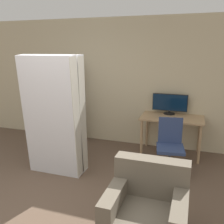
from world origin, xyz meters
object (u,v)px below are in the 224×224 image
at_px(monitor, 170,104).
at_px(mattress_far, 59,114).
at_px(bookshelf, 67,99).
at_px(armchair, 147,212).
at_px(office_chair, 170,152).
at_px(mattress_near, 52,117).

bearing_deg(monitor, mattress_far, -139.65).
bearing_deg(bookshelf, armchair, -47.88).
bearing_deg(bookshelf, office_chair, -23.04).
height_order(bookshelf, armchair, bookshelf).
height_order(bookshelf, mattress_far, mattress_far).
distance_m(office_chair, bookshelf, 2.73).
xyz_separation_m(office_chair, bookshelf, (-2.47, 1.05, 0.54)).
bearing_deg(armchair, mattress_near, 150.89).
relative_size(mattress_near, armchair, 2.33).
xyz_separation_m(bookshelf, mattress_near, (0.63, -1.66, 0.06)).
bearing_deg(office_chair, armchair, -92.89).
height_order(office_chair, mattress_near, mattress_near).
relative_size(monitor, armchair, 0.82).
distance_m(bookshelf, mattress_far, 1.58).
relative_size(monitor, office_chair, 0.73).
xyz_separation_m(office_chair, mattress_far, (-1.84, -0.40, 0.60)).
relative_size(monitor, mattress_far, 0.35).
relative_size(office_chair, mattress_far, 0.48).
height_order(bookshelf, mattress_near, mattress_near).
bearing_deg(mattress_near, armchair, -29.11).
bearing_deg(mattress_far, monitor, 40.35).
distance_m(mattress_far, armchair, 2.23).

